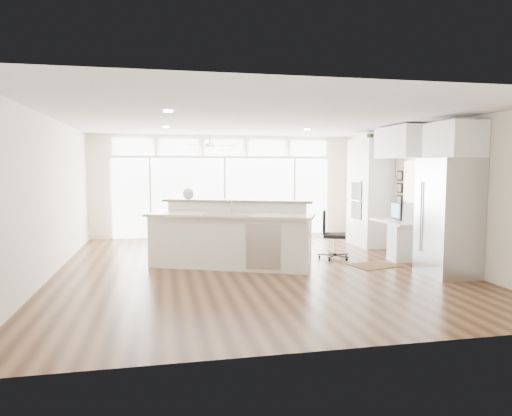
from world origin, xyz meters
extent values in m
cube|color=#3E2313|center=(0.00, 0.00, -0.01)|extent=(7.00, 8.00, 0.02)
cube|color=silver|center=(0.00, 0.00, 2.70)|extent=(7.00, 8.00, 0.02)
cube|color=white|center=(0.00, 4.00, 1.35)|extent=(7.00, 0.04, 2.70)
cube|color=white|center=(0.00, -4.00, 1.35)|extent=(7.00, 0.04, 2.70)
cube|color=white|center=(-3.50, 0.00, 1.35)|extent=(0.04, 8.00, 2.70)
cube|color=white|center=(3.50, 0.00, 1.35)|extent=(0.04, 8.00, 2.70)
cube|color=silver|center=(0.00, 3.94, 1.05)|extent=(5.80, 0.06, 2.08)
cube|color=silver|center=(0.00, 3.94, 2.38)|extent=(5.90, 0.06, 0.40)
cube|color=white|center=(3.46, 0.30, 1.55)|extent=(0.04, 0.85, 0.85)
cube|color=white|center=(-0.50, 2.80, 2.48)|extent=(1.16, 1.16, 0.32)
cube|color=white|center=(0.00, 0.20, 2.68)|extent=(3.40, 3.00, 0.02)
cube|color=white|center=(3.17, 1.80, 1.25)|extent=(0.64, 1.20, 2.50)
cube|color=white|center=(3.13, 0.30, 0.38)|extent=(0.72, 1.30, 0.76)
cube|color=white|center=(3.17, 0.30, 2.35)|extent=(0.64, 1.30, 0.64)
cube|color=#B2B2B7|center=(3.11, -1.35, 1.00)|extent=(0.76, 0.90, 2.00)
cube|color=white|center=(3.17, -1.35, 2.30)|extent=(0.64, 0.90, 0.60)
cube|color=black|center=(3.46, 0.92, 1.40)|extent=(0.06, 0.22, 0.80)
cube|color=white|center=(-0.42, 0.07, 0.61)|extent=(3.28, 2.27, 1.22)
cube|color=#382011|center=(2.26, -0.38, 0.01)|extent=(0.98, 0.81, 0.01)
cube|color=black|center=(1.76, 0.41, 0.48)|extent=(0.64, 0.62, 0.96)
sphere|color=silver|center=(-1.13, 0.81, 1.33)|extent=(0.31, 0.31, 0.22)
cube|color=black|center=(3.05, 0.30, 0.96)|extent=(0.12, 0.49, 0.41)
cube|color=white|center=(2.88, 0.30, 0.77)|extent=(0.13, 0.31, 0.02)
imported|color=#375F28|center=(3.17, 1.80, 2.63)|extent=(0.33, 0.36, 0.25)
camera|label=1|loc=(-1.64, -8.21, 1.83)|focal=32.00mm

